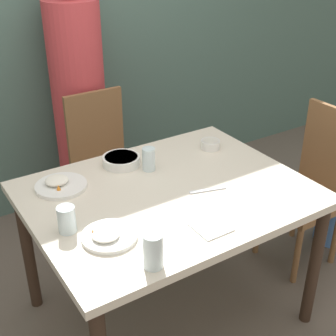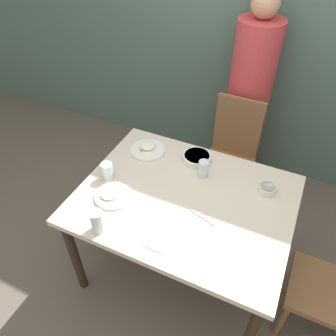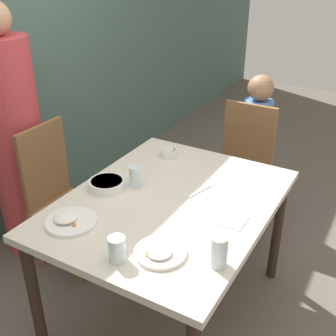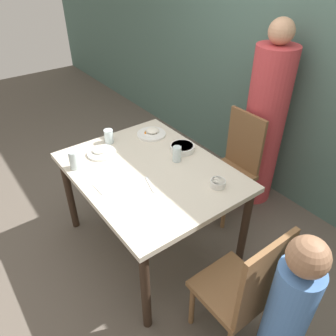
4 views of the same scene
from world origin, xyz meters
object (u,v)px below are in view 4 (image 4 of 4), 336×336
(bowl_curry, at_px, (182,148))
(glass_water_tall, at_px, (177,154))
(chair_child_spot, at_px, (244,289))
(plate_rice_adult, at_px, (152,133))
(person_adult, at_px, (264,126))
(chair_adult_spot, at_px, (234,164))
(person_child, at_px, (285,321))

(bowl_curry, distance_m, glass_water_tall, 0.16)
(chair_child_spot, xyz_separation_m, plate_rice_adult, (-1.41, 0.34, 0.28))
(bowl_curry, bearing_deg, glass_water_tall, -53.84)
(person_adult, xyz_separation_m, bowl_curry, (-0.13, -0.84, 0.02))
(chair_adult_spot, bearing_deg, chair_child_spot, -43.69)
(chair_adult_spot, relative_size, plate_rice_adult, 3.93)
(chair_adult_spot, height_order, glass_water_tall, chair_adult_spot)
(person_adult, relative_size, person_child, 1.48)
(person_adult, relative_size, glass_water_tall, 14.05)
(chair_child_spot, distance_m, person_child, 0.27)
(person_adult, height_order, bowl_curry, person_adult)
(person_child, xyz_separation_m, plate_rice_adult, (-1.68, 0.34, 0.24))
(person_child, xyz_separation_m, bowl_curry, (-1.33, 0.39, 0.25))
(bowl_curry, distance_m, plate_rice_adult, 0.36)
(person_child, bearing_deg, bowl_curry, 163.67)
(chair_adult_spot, relative_size, glass_water_tall, 8.08)
(person_adult, distance_m, glass_water_tall, 0.96)
(chair_child_spot, relative_size, person_adult, 0.57)
(chair_child_spot, xyz_separation_m, person_child, (0.27, -0.00, 0.04))
(chair_adult_spot, distance_m, person_child, 1.49)
(chair_adult_spot, height_order, chair_child_spot, same)
(chair_adult_spot, xyz_separation_m, bowl_curry, (-0.13, -0.50, 0.29))
(chair_adult_spot, xyz_separation_m, person_adult, (-0.00, 0.34, 0.27))
(chair_child_spot, relative_size, plate_rice_adult, 3.93)
(chair_child_spot, xyz_separation_m, person_adult, (-0.93, 1.22, 0.27))
(chair_adult_spot, distance_m, glass_water_tall, 0.70)
(chair_child_spot, height_order, glass_water_tall, chair_child_spot)
(chair_child_spot, xyz_separation_m, glass_water_tall, (-0.96, 0.26, 0.33))
(chair_adult_spot, height_order, person_adult, person_adult)
(person_child, relative_size, glass_water_tall, 9.48)
(person_child, bearing_deg, plate_rice_adult, 168.62)
(person_adult, bearing_deg, chair_adult_spot, -90.00)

